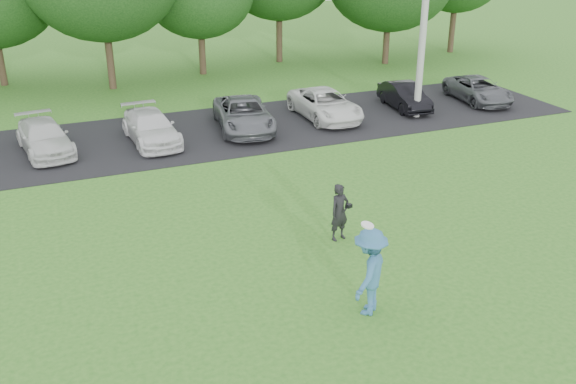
# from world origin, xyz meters

# --- Properties ---
(ground) EXTENTS (100.00, 100.00, 0.00)m
(ground) POSITION_xyz_m (0.00, 0.00, 0.00)
(ground) COLOR #2D6B1E
(ground) RESTS_ON ground
(parking_lot) EXTENTS (32.00, 6.50, 0.03)m
(parking_lot) POSITION_xyz_m (0.00, 13.00, 0.01)
(parking_lot) COLOR black
(parking_lot) RESTS_ON ground
(frisbee_player) EXTENTS (1.44, 1.41, 2.28)m
(frisbee_player) POSITION_xyz_m (0.26, -0.43, 0.99)
(frisbee_player) COLOR teal
(frisbee_player) RESTS_ON ground
(camera_bystander) EXTENTS (0.64, 0.50, 1.56)m
(camera_bystander) POSITION_xyz_m (1.20, 2.86, 0.78)
(camera_bystander) COLOR black
(camera_bystander) RESTS_ON ground
(parked_cars) EXTENTS (28.58, 4.66, 1.23)m
(parked_cars) POSITION_xyz_m (-0.23, 12.83, 0.61)
(parked_cars) COLOR slate
(parked_cars) RESTS_ON parking_lot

